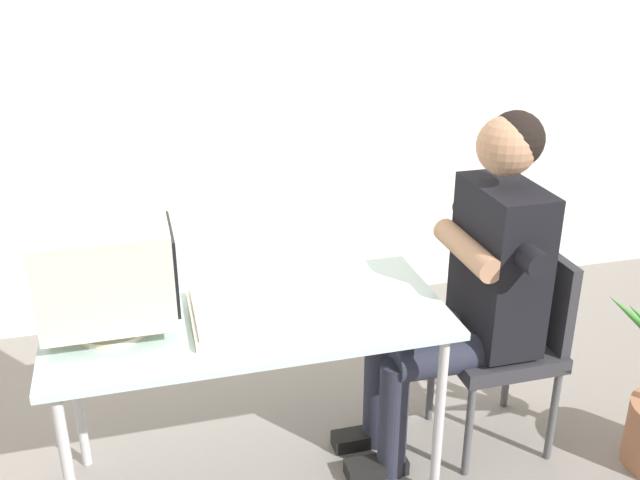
% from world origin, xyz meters
% --- Properties ---
extents(ground_plane, '(12.00, 12.00, 0.00)m').
position_xyz_m(ground_plane, '(0.00, 0.00, 0.00)').
color(ground_plane, gray).
extents(wall_back, '(8.00, 0.10, 3.00)m').
position_xyz_m(wall_back, '(0.30, 1.40, 1.50)').
color(wall_back, silver).
rests_on(wall_back, ground_plane).
extents(desk, '(1.37, 0.63, 0.72)m').
position_xyz_m(desk, '(0.00, 0.00, 0.66)').
color(desk, '#B7B7BC').
rests_on(desk, ground_plane).
extents(crt_monitor, '(0.43, 0.33, 0.38)m').
position_xyz_m(crt_monitor, '(-0.45, 0.01, 0.93)').
color(crt_monitor, beige).
rests_on(crt_monitor, desk).
extents(keyboard, '(0.18, 0.41, 0.03)m').
position_xyz_m(keyboard, '(-0.11, -0.01, 0.73)').
color(keyboard, beige).
rests_on(keyboard, desk).
extents(office_chair, '(0.42, 0.42, 0.82)m').
position_xyz_m(office_chair, '(1.02, -0.01, 0.48)').
color(office_chair, '#4C4C51').
rests_on(office_chair, ground_plane).
extents(person_seated, '(0.72, 0.59, 1.37)m').
position_xyz_m(person_seated, '(0.85, -0.01, 0.75)').
color(person_seated, black).
rests_on(person_seated, ground_plane).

